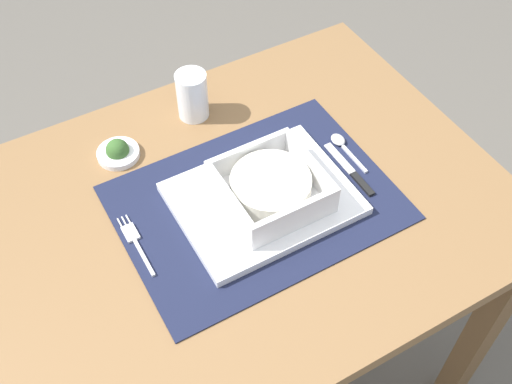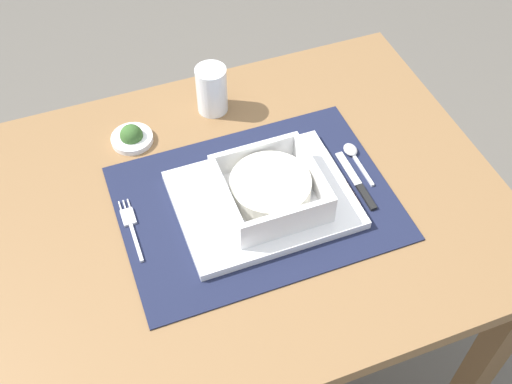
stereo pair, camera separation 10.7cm
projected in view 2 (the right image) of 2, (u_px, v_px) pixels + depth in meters
ground_plane at (246, 374)px, 1.64m from camera, size 6.00×6.00×0.00m
dining_table at (242, 239)px, 1.18m from camera, size 0.92×0.70×0.72m
placemat at (256, 202)px, 1.09m from camera, size 0.47×0.35×0.00m
serving_plate at (263, 199)px, 1.08m from camera, size 0.30×0.23×0.02m
porridge_bowl at (270, 190)px, 1.05m from camera, size 0.17×0.17×0.06m
fork at (131, 225)px, 1.05m from camera, size 0.02×0.13×0.00m
spoon at (353, 154)px, 1.16m from camera, size 0.02×0.11×0.01m
butter_knife at (358, 184)px, 1.11m from camera, size 0.01×0.14×0.01m
bread_knife at (342, 181)px, 1.12m from camera, size 0.01×0.15×0.01m
drinking_glass at (212, 91)px, 1.21m from camera, size 0.06×0.06×0.10m
condiment_saucer at (132, 137)px, 1.18m from camera, size 0.08×0.08×0.04m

